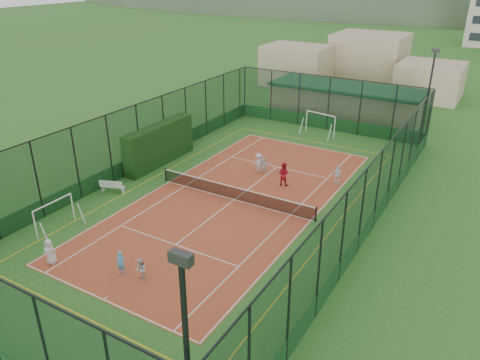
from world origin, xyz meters
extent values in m
plane|color=#2E6021|center=(0.00, 0.00, 0.00)|extent=(300.00, 300.00, 0.00)
cube|color=#AD4326|center=(0.00, 0.00, 0.01)|extent=(11.17, 23.97, 0.01)
cube|color=black|center=(-8.30, 2.49, 1.57)|extent=(1.08, 7.19, 3.15)
imported|color=white|center=(-4.50, -11.13, 0.73)|extent=(0.83, 0.69, 1.45)
imported|color=#54ABEE|center=(-0.69, -9.92, 0.66)|extent=(0.52, 0.39, 1.30)
imported|color=silver|center=(0.54, -9.84, 0.63)|extent=(0.77, 0.74, 1.24)
imported|color=silver|center=(-0.80, 4.88, 0.76)|extent=(1.11, 1.02, 1.49)
imported|color=white|center=(5.08, 5.70, 0.75)|extent=(0.88, 0.40, 1.47)
imported|color=silver|center=(-0.41, 4.93, 0.64)|extent=(1.22, 0.70, 1.25)
imported|color=#AE1223|center=(1.77, 3.75, 0.85)|extent=(0.88, 0.71, 1.69)
sphere|color=#CCE033|center=(2.29, 1.35, 0.04)|extent=(0.07, 0.07, 0.07)
sphere|color=#CCE033|center=(3.02, 1.65, 0.04)|extent=(0.07, 0.07, 0.07)
sphere|color=#CCE033|center=(-3.03, 0.75, 0.04)|extent=(0.07, 0.07, 0.07)
camera|label=1|loc=(14.40, -23.74, 14.31)|focal=35.00mm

